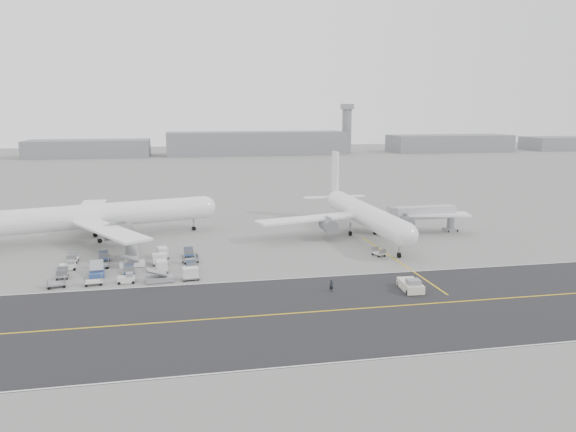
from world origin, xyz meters
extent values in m
plane|color=gray|center=(0.00, 0.00, 0.00)|extent=(700.00, 700.00, 0.00)
cube|color=#262628|center=(5.00, -18.00, 0.01)|extent=(220.00, 32.00, 0.02)
cube|color=gold|center=(5.00, -18.00, 0.03)|extent=(220.00, 0.30, 0.01)
cube|color=silver|center=(5.00, -2.20, 0.03)|extent=(220.00, 0.25, 0.01)
cube|color=silver|center=(5.00, -33.80, 0.03)|extent=(220.00, 0.25, 0.01)
cube|color=gold|center=(30.00, 5.00, 0.02)|extent=(0.30, 40.00, 0.01)
cylinder|color=gray|center=(100.00, 265.00, 14.00)|extent=(6.00, 6.00, 28.00)
cube|color=gray|center=(100.00, 265.00, 29.50)|extent=(7.00, 7.00, 3.50)
cylinder|color=white|center=(-24.81, 33.64, 5.26)|extent=(44.46, 17.05, 5.13)
sphere|color=white|center=(-3.28, 39.70, 5.26)|extent=(5.03, 5.03, 5.03)
cube|color=white|center=(-22.21, 20.35, 4.62)|extent=(16.91, 24.03, 0.45)
cube|color=white|center=(-29.52, 46.35, 4.62)|extent=(6.19, 24.71, 0.45)
cylinder|color=slate|center=(-21.25, 25.01, 3.33)|extent=(6.11, 4.54, 3.18)
cylinder|color=slate|center=(-26.27, 42.87, 3.33)|extent=(6.11, 4.54, 3.18)
cylinder|color=black|center=(-5.90, 38.96, 0.48)|extent=(1.07, 0.74, 0.97)
cylinder|color=black|center=(-25.55, 30.24, 0.48)|extent=(1.07, 0.74, 0.97)
cylinder|color=black|center=(-27.22, 36.16, 0.48)|extent=(1.07, 0.74, 0.97)
cylinder|color=gray|center=(-5.90, 38.96, 1.83)|extent=(0.36, 0.36, 2.69)
cylinder|color=white|center=(30.70, 25.22, 4.92)|extent=(5.76, 41.95, 4.80)
sphere|color=white|center=(31.19, 4.30, 4.92)|extent=(4.70, 4.70, 4.70)
cone|color=white|center=(30.20, 47.16, 5.28)|extent=(4.51, 8.26, 4.32)
cube|color=white|center=(30.19, 47.67, 11.91)|extent=(0.61, 4.60, 10.21)
cube|color=white|center=(25.97, 47.83, 5.40)|extent=(7.71, 2.47, 0.25)
cube|color=white|center=(34.39, 48.02, 5.40)|extent=(7.71, 2.47, 0.25)
cube|color=white|center=(18.05, 25.95, 4.32)|extent=(23.50, 10.99, 0.45)
cube|color=white|center=(43.31, 26.53, 4.32)|extent=(23.53, 10.02, 0.45)
cylinder|color=slate|center=(22.05, 24.00, 3.12)|extent=(3.09, 5.17, 2.97)
cylinder|color=slate|center=(39.40, 24.40, 3.12)|extent=(3.09, 5.17, 2.97)
cylinder|color=black|center=(31.13, 6.85, 0.52)|extent=(0.52, 1.05, 1.04)
cylinder|color=black|center=(27.79, 26.68, 0.52)|extent=(0.52, 1.05, 1.04)
cylinder|color=black|center=(33.55, 26.81, 0.52)|extent=(0.52, 1.05, 1.04)
cylinder|color=gray|center=(31.13, 6.85, 1.78)|extent=(0.36, 0.36, 2.52)
cube|color=beige|center=(25.37, -11.75, 0.76)|extent=(3.09, 5.72, 1.25)
cube|color=gray|center=(25.27, -12.99, 1.70)|extent=(2.09, 1.93, 0.80)
cylinder|color=gray|center=(25.63, -8.36, 0.45)|extent=(0.32, 2.33, 0.14)
cylinder|color=black|center=(24.05, -13.79, 0.40)|extent=(0.42, 0.83, 0.80)
cylinder|color=black|center=(26.36, -13.97, 0.40)|extent=(0.42, 0.83, 0.80)
cylinder|color=black|center=(24.37, -9.52, 0.40)|extent=(0.42, 0.83, 0.80)
cylinder|color=black|center=(26.69, -9.70, 0.40)|extent=(0.42, 0.83, 0.80)
cylinder|color=gray|center=(51.61, 26.66, 2.05)|extent=(1.64, 1.64, 4.11)
cube|color=gray|center=(51.61, 26.66, 0.36)|extent=(2.81, 2.81, 0.72)
cube|color=#A6A6AB|center=(44.43, 26.26, 4.72)|extent=(15.54, 3.72, 2.67)
cube|color=gray|center=(37.05, 25.85, 4.72)|extent=(1.41, 3.35, 3.08)
cylinder|color=black|center=(52.68, 27.85, 0.31)|extent=(0.34, 0.63, 0.62)
imported|color=black|center=(13.26, -10.07, 0.94)|extent=(0.73, 0.52, 1.89)
camera|label=1|loc=(-9.15, -89.14, 27.27)|focal=35.00mm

